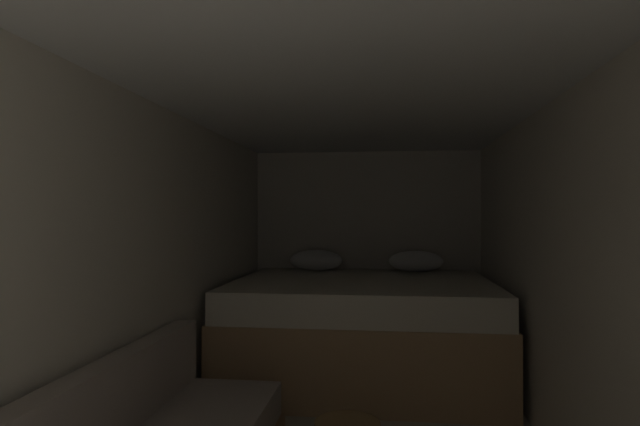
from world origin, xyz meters
The scene contains 5 objects.
wall_back centered at (0.00, 4.81, 0.99)m, with size 2.33×0.05×1.98m, color beige.
wall_left centered at (-1.14, 2.00, 0.99)m, with size 0.05×5.58×1.98m, color beige.
wall_right centered at (1.14, 2.00, 0.99)m, with size 0.05×5.58×1.98m, color beige.
ceiling_slab centered at (0.00, 2.00, 2.01)m, with size 2.33×5.58×0.05m, color white.
bed centered at (0.00, 3.86, 0.41)m, with size 2.11×1.79×1.01m.
Camera 1 is at (0.19, -0.54, 1.34)m, focal length 29.77 mm.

